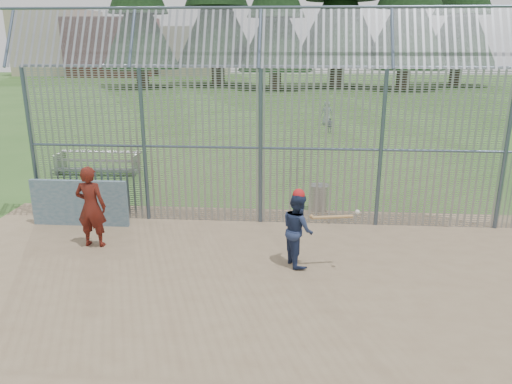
# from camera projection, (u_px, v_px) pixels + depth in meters

# --- Properties ---
(ground) EXTENTS (120.00, 120.00, 0.00)m
(ground) POSITION_uv_depth(u_px,v_px,m) (248.00, 285.00, 9.84)
(ground) COLOR #2D511E
(ground) RESTS_ON ground
(dirt_infield) EXTENTS (14.00, 10.00, 0.02)m
(dirt_infield) POSITION_uv_depth(u_px,v_px,m) (246.00, 297.00, 9.36)
(dirt_infield) COLOR #756047
(dirt_infield) RESTS_ON ground
(dugout_wall) EXTENTS (2.50, 0.12, 1.20)m
(dugout_wall) POSITION_uv_depth(u_px,v_px,m) (80.00, 203.00, 12.75)
(dugout_wall) COLOR #38566B
(dugout_wall) RESTS_ON dirt_infield
(batter) EXTENTS (0.84, 0.93, 1.58)m
(batter) POSITION_uv_depth(u_px,v_px,m) (298.00, 229.00, 10.49)
(batter) COLOR navy
(batter) RESTS_ON dirt_infield
(onlooker) EXTENTS (0.72, 0.49, 1.91)m
(onlooker) POSITION_uv_depth(u_px,v_px,m) (91.00, 207.00, 11.38)
(onlooker) COLOR maroon
(onlooker) RESTS_ON dirt_infield
(bg_kid_standing) EXTENTS (0.70, 0.50, 1.35)m
(bg_kid_standing) POSITION_uv_depth(u_px,v_px,m) (327.00, 113.00, 27.46)
(bg_kid_standing) COLOR slate
(bg_kid_standing) RESTS_ON ground
(bg_kid_seated) EXTENTS (0.48, 0.26, 0.77)m
(bg_kid_seated) POSITION_uv_depth(u_px,v_px,m) (330.00, 125.00, 25.36)
(bg_kid_seated) COLOR slate
(bg_kid_seated) RESTS_ON ground
(batting_gear) EXTENTS (1.34, 0.50, 0.59)m
(batting_gear) POSITION_uv_depth(u_px,v_px,m) (307.00, 200.00, 10.23)
(batting_gear) COLOR red
(batting_gear) RESTS_ON ground
(trash_can) EXTENTS (0.56, 0.56, 0.82)m
(trash_can) POSITION_uv_depth(u_px,v_px,m) (319.00, 197.00, 13.98)
(trash_can) COLOR gray
(trash_can) RESTS_ON ground
(bleacher) EXTENTS (3.00, 0.95, 0.72)m
(bleacher) POSITION_uv_depth(u_px,v_px,m) (98.00, 162.00, 17.85)
(bleacher) COLOR gray
(bleacher) RESTS_ON ground
(backstop_fence) EXTENTS (20.09, 0.81, 5.30)m
(backstop_fence) POSITION_uv_depth(u_px,v_px,m) (334.00, 135.00, 12.28)
(backstop_fence) COLOR #47566B
(backstop_fence) RESTS_ON ground
(distant_buildings) EXTENTS (26.50, 10.50, 8.00)m
(distant_buildings) POSITION_uv_depth(u_px,v_px,m) (109.00, 46.00, 64.24)
(distant_buildings) COLOR brown
(distant_buildings) RESTS_ON ground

